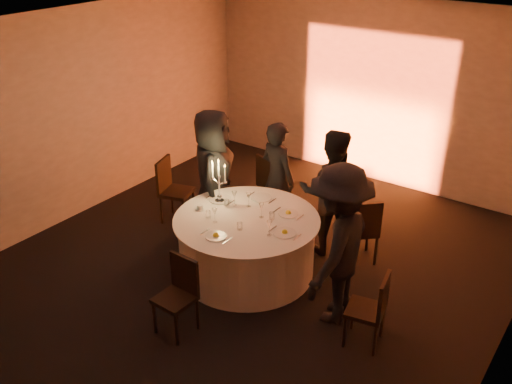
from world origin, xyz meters
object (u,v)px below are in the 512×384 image
Objects in this scene: coffee_cup at (200,208)px; chair_back_right at (362,228)px; chair_left at (171,186)px; chair_back_left at (270,182)px; chair_front at (179,291)px; guest_left at (213,175)px; guest_back_left at (277,178)px; candelabra at (219,187)px; banquet_table at (247,245)px; guest_right at (338,245)px; guest_back_right at (331,192)px; chair_right at (372,307)px.

chair_back_right is at bearing 35.05° from coffee_cup.
chair_left is 1.03× the size of chair_back_left.
chair_front is 2.09m from guest_left.
guest_back_left is at bearing 75.87° from coffee_cup.
candelabra is at bearing 115.18° from chair_back_left.
banquet_table is 1.11× the size of guest_back_left.
candelabra is at bearing -105.25° from guest_right.
guest_back_right is 1.70m from coffee_cup.
banquet_table is at bearing -147.33° from guest_left.
guest_back_right is (2.28, 0.58, 0.32)m from chair_left.
guest_back_right is at bearing -92.68° from chair_left.
guest_back_right reaches higher than chair_back_left.
chair_back_right is at bearing -174.26° from guest_right.
candelabra reaches higher than chair_front.
guest_left is at bearing -118.13° from chair_right.
guest_left reaches higher than guest_back_right.
coffee_cup is at bearing 90.27° from guest_back_left.
banquet_table is 1.61m from chair_back_left.
chair_front is (0.68, -2.76, -0.03)m from chair_back_left.
guest_back_right is (0.53, 2.35, 0.37)m from chair_front.
guest_back_left is at bearing -134.22° from guest_right.
chair_right is 2.93m from guest_left.
coffee_cup is at bearing -165.80° from banquet_table.
guest_left is at bearing 115.33° from coffee_cup.
candelabra is at bearing 89.21° from guest_back_left.
chair_left is at bearing 63.46° from guest_left.
chair_front is at bearing -60.01° from coffee_cup.
chair_front is (-1.81, -0.95, 0.01)m from chair_right.
guest_left is at bearing -8.36° from guest_back_right.
chair_left is at bearing 64.37° from chair_back_left.
chair_left is at bearing -114.12° from chair_right.
chair_back_right is 1.05× the size of chair_front.
guest_left reaches higher than candelabra.
guest_back_right is at bearing -177.20° from chair_back_left.
coffee_cup is at bearing 176.67° from guest_left.
chair_back_left is at bearing -45.33° from guest_left.
chair_back_right is 1.26m from guest_right.
guest_back_right reaches higher than coffee_cup.
guest_back_left is (-0.34, 2.42, 0.32)m from chair_front.
chair_left is at bearing -14.29° from guest_back_right.
guest_right reaches higher than coffee_cup.
chair_left is at bearing 150.03° from coffee_cup.
chair_back_left is 1.54× the size of candelabra.
coffee_cup is at bearing 121.83° from chair_front.
chair_back_right is 1.06× the size of chair_right.
guest_right reaches higher than chair_left.
banquet_table is 3.00× the size of candelabra.
candelabra is at bearing 114.10° from chair_front.
guest_right is (1.27, 1.15, 0.44)m from chair_front.
chair_front is at bearing 48.62° from guest_back_right.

